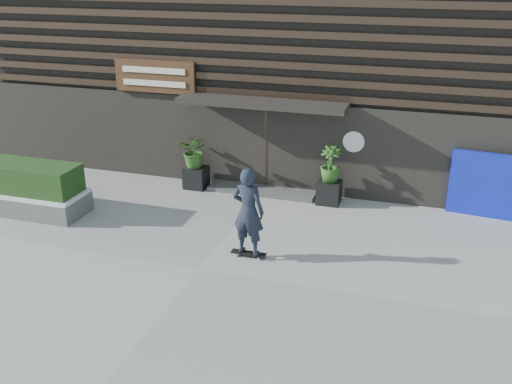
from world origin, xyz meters
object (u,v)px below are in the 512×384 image
(skateboarder, at_px, (248,212))
(planter_pot_right, at_px, (329,192))
(planter_pot_left, at_px, (196,177))
(raised_bed, at_px, (21,201))
(blue_tarp, at_px, (486,185))

(skateboarder, bearing_deg, planter_pot_right, 73.02)
(planter_pot_left, distance_m, planter_pot_right, 3.80)
(planter_pot_right, bearing_deg, raised_bed, -159.20)
(planter_pot_right, bearing_deg, planter_pot_left, 180.00)
(planter_pot_left, relative_size, blue_tarp, 0.34)
(planter_pot_left, xyz_separation_m, planter_pot_right, (3.80, 0.00, 0.00))
(raised_bed, height_order, skateboarder, skateboarder)
(planter_pot_right, relative_size, blue_tarp, 0.34)
(planter_pot_left, bearing_deg, skateboarder, -52.50)
(planter_pot_left, height_order, raised_bed, planter_pot_left)
(planter_pot_right, xyz_separation_m, skateboarder, (-1.08, -3.54, 0.77))
(raised_bed, xyz_separation_m, skateboarder, (6.40, -0.70, 0.82))
(planter_pot_right, distance_m, skateboarder, 3.78)
(planter_pot_left, relative_size, skateboarder, 0.29)
(raised_bed, xyz_separation_m, blue_tarp, (11.34, 3.14, 0.58))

